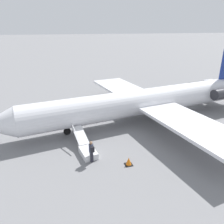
{
  "coord_description": "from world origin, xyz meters",
  "views": [
    {
      "loc": [
        9.44,
        20.2,
        9.66
      ],
      "look_at": [
        3.56,
        1.34,
        1.92
      ],
      "focal_mm": 35.0,
      "sensor_mm": 36.0,
      "label": 1
    }
  ],
  "objects": [
    {
      "name": "traffic_cone_near_stairs",
      "position": [
        4.14,
        7.4,
        0.29
      ],
      "size": [
        0.57,
        0.57,
        0.63
      ],
      "color": "black",
      "rests_on": "ground"
    },
    {
      "name": "airplane_main",
      "position": [
        -0.98,
        -0.13,
        2.16
      ],
      "size": [
        31.38,
        23.87,
        7.22
      ],
      "rotation": [
        0.0,
        0.0,
        0.13
      ],
      "color": "silver",
      "rests_on": "ground"
    },
    {
      "name": "ground_plane",
      "position": [
        0.0,
        0.0,
        0.0
      ],
      "size": [
        600.0,
        600.0,
        0.0
      ],
      "primitive_type": "plane",
      "color": "slate"
    },
    {
      "name": "boarding_stairs",
      "position": [
        6.84,
        4.85,
        0.38
      ],
      "size": [
        1.55,
        4.12,
        1.77
      ],
      "rotation": [
        0.0,
        0.0,
        -1.44
      ],
      "color": "silver",
      "rests_on": "ground"
    },
    {
      "name": "passenger",
      "position": [
        6.69,
        6.2,
        1.0
      ],
      "size": [
        0.37,
        0.56,
        1.74
      ],
      "rotation": [
        0.0,
        0.0,
        -1.44
      ],
      "color": "#23232D",
      "rests_on": "ground"
    }
  ]
}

